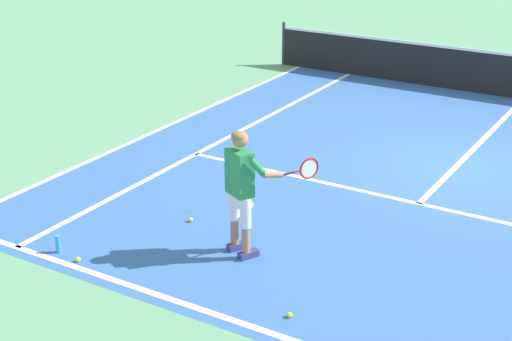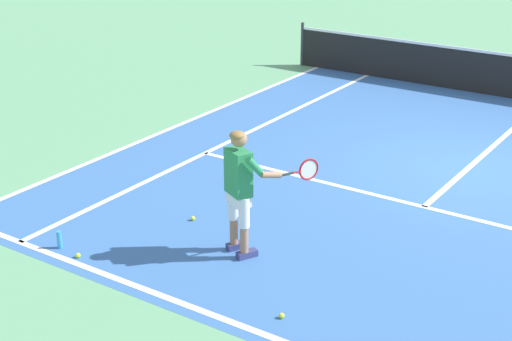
% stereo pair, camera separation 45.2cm
% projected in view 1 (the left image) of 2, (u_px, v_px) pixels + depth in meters
% --- Properties ---
extents(ground_plane, '(80.00, 80.00, 0.00)m').
position_uv_depth(ground_plane, '(456.00, 167.00, 13.25)').
color(ground_plane, '#609E70').
extents(court_inner_surface, '(10.98, 10.95, 0.00)m').
position_uv_depth(court_inner_surface, '(443.00, 179.00, 12.71)').
color(court_inner_surface, '#3866A8').
rests_on(court_inner_surface, ground).
extents(line_baseline, '(10.98, 0.10, 0.01)m').
position_uv_depth(line_baseline, '(285.00, 338.00, 8.52)').
color(line_baseline, white).
rests_on(line_baseline, ground).
extents(line_service, '(8.23, 0.10, 0.01)m').
position_uv_depth(line_service, '(419.00, 204.00, 11.82)').
color(line_service, white).
rests_on(line_service, ground).
extents(line_centre_service, '(0.10, 6.40, 0.01)m').
position_uv_depth(line_centre_service, '(480.00, 142.00, 14.36)').
color(line_centre_service, white).
rests_on(line_centre_service, ground).
extents(line_singles_left, '(0.10, 10.55, 0.01)m').
position_uv_depth(line_singles_left, '(231.00, 136.00, 14.69)').
color(line_singles_left, white).
rests_on(line_singles_left, ground).
extents(line_doubles_left, '(0.10, 10.55, 0.01)m').
position_uv_depth(line_doubles_left, '(172.00, 124.00, 15.35)').
color(line_doubles_left, white).
rests_on(line_doubles_left, ground).
extents(tennis_player, '(1.00, 0.95, 1.71)m').
position_uv_depth(tennis_player, '(242.00, 185.00, 9.97)').
color(tennis_player, navy).
rests_on(tennis_player, ground).
extents(tennis_ball_near_feet, '(0.07, 0.07, 0.07)m').
position_uv_depth(tennis_ball_near_feet, '(289.00, 315.00, 8.89)').
color(tennis_ball_near_feet, '#CCE02D').
rests_on(tennis_ball_near_feet, ground).
extents(tennis_ball_by_baseline, '(0.07, 0.07, 0.07)m').
position_uv_depth(tennis_ball_by_baseline, '(78.00, 259.00, 10.12)').
color(tennis_ball_by_baseline, '#CCE02D').
rests_on(tennis_ball_by_baseline, ground).
extents(tennis_ball_mid_court, '(0.07, 0.07, 0.07)m').
position_uv_depth(tennis_ball_mid_court, '(190.00, 220.00, 11.23)').
color(tennis_ball_mid_court, '#CCE02D').
rests_on(tennis_ball_mid_court, ground).
extents(water_bottle, '(0.07, 0.07, 0.25)m').
position_uv_depth(water_bottle, '(58.00, 244.00, 10.32)').
color(water_bottle, '#3393D6').
rests_on(water_bottle, ground).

